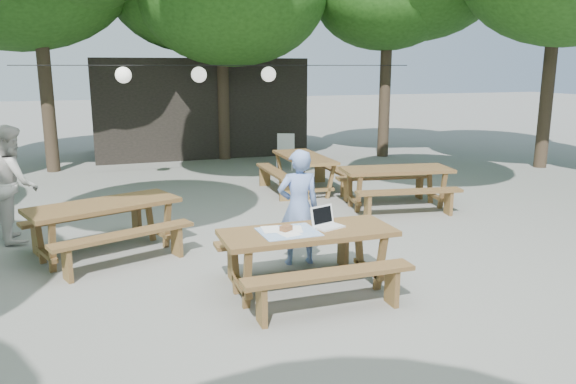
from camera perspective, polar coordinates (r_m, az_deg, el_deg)
The scene contains 12 objects.
ground at distance 7.44m, azimuth 1.44°, elevation -7.70°, with size 80.00×80.00×0.00m, color slate.
pavilion at distance 17.32m, azimuth -9.28°, elevation 8.60°, with size 6.00×3.00×2.80m, color black.
main_picnic_table at distance 6.56m, azimuth 2.00°, elevation -6.93°, with size 2.00×1.58×0.75m.
picnic_table_nw at distance 8.20m, azimuth -18.07°, elevation -3.53°, with size 2.33×2.14×0.75m.
picnic_table_ne at distance 10.60m, azimuth 10.89°, elevation 0.48°, with size 2.12×1.85×0.75m.
picnic_table_far_e at distance 11.83m, azimuth 1.64°, elevation 1.97°, with size 1.61×2.01×0.75m.
woman at distance 7.38m, azimuth 1.08°, elevation -1.57°, with size 0.56×0.37×1.54m, color #728ECF.
second_person at distance 9.35m, azimuth -26.20°, elevation 0.81°, with size 0.85×0.66×1.75m, color silver.
plastic_chair at distance 14.31m, azimuth -0.28°, elevation 3.32°, with size 0.58×0.58×0.90m.
laptop at distance 6.59m, azimuth 3.85°, elevation -3.01°, with size 0.40×0.35×0.24m.
tabletop_clutter at distance 6.37m, azimuth -0.04°, elevation -3.98°, with size 0.66×0.57×0.08m.
paper_lanterns at distance 12.73m, azimuth -8.98°, elevation 11.71°, with size 9.00×0.34×0.38m.
Camera 1 is at (-2.44, -6.53, 2.59)m, focal length 35.00 mm.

